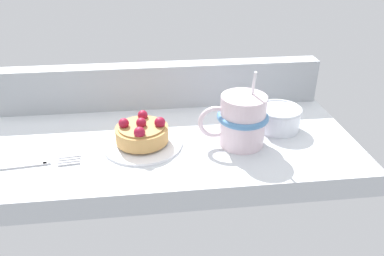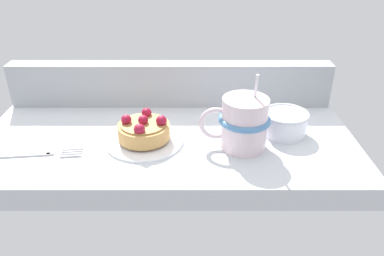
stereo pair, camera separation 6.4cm
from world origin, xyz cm
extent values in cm
cube|color=silver|center=(0.00, 0.00, -1.97)|extent=(67.47, 31.75, 3.95)
cube|color=#9EA3A8|center=(0.00, 13.87, 4.51)|extent=(66.12, 4.00, 9.03)
cylinder|color=white|center=(-3.90, -2.17, 0.45)|extent=(13.81, 13.81, 0.90)
cylinder|color=white|center=(-3.90, -2.17, 0.23)|extent=(7.59, 7.59, 0.45)
cylinder|color=tan|center=(-3.90, -2.17, 2.18)|extent=(9.06, 9.06, 2.56)
cylinder|color=#A37942|center=(-3.90, -2.17, 3.61)|extent=(7.97, 7.97, 0.30)
sphere|color=maroon|center=(-3.90, -2.17, 4.33)|extent=(1.75, 1.75, 1.75)
sphere|color=maroon|center=(-0.75, -2.41, 4.32)|extent=(1.90, 1.90, 1.90)
sphere|color=maroon|center=(-3.65, 0.90, 4.23)|extent=(1.79, 1.79, 1.79)
sphere|color=maroon|center=(-6.82, -2.07, 4.36)|extent=(1.78, 1.78, 1.78)
sphere|color=maroon|center=(-4.18, -5.29, 4.21)|extent=(1.88, 1.88, 1.88)
cylinder|color=silver|center=(13.24, -3.72, 4.50)|extent=(7.72, 7.72, 9.01)
torus|color=#4C7FB2|center=(13.24, -3.72, 5.26)|extent=(8.84, 8.84, 1.08)
torus|color=silver|center=(8.50, -3.72, 4.50)|extent=(5.86, 0.81, 5.86)
cylinder|color=silver|center=(14.78, -3.15, 9.99)|extent=(0.52, 2.03, 6.57)
cube|color=#B7B7BC|center=(-24.49, -6.98, 0.30)|extent=(10.64, 1.80, 0.60)
cube|color=#B7B7BC|center=(-19.20, -6.42, 0.30)|extent=(1.25, 0.68, 0.60)
cube|color=#B7B7BC|center=(-15.61, -7.15, 0.30)|extent=(3.51, 0.60, 0.60)
cube|color=#B7B7BC|center=(-15.69, -6.42, 0.30)|extent=(3.51, 0.60, 0.60)
cube|color=#B7B7BC|center=(-15.76, -5.69, 0.30)|extent=(3.51, 0.60, 0.60)
cube|color=#B7B7BC|center=(-15.84, -4.96, 0.30)|extent=(3.51, 0.60, 0.60)
cylinder|color=silver|center=(21.33, 0.89, 2.01)|extent=(7.90, 7.90, 4.02)
torus|color=silver|center=(21.33, 0.89, 4.02)|extent=(8.34, 8.34, 0.60)
camera|label=1|loc=(-1.91, -58.93, 33.82)|focal=35.11mm
camera|label=2|loc=(4.48, -59.32, 33.82)|focal=35.11mm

